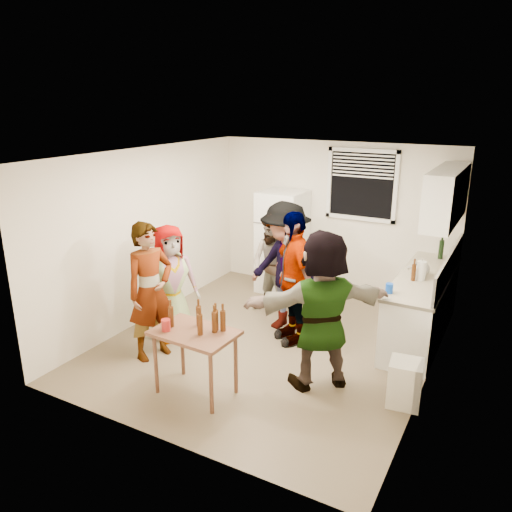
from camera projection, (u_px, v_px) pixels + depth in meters
The scene contains 23 objects.
room at pixel (270, 344), 6.67m from camera, with size 4.00×4.50×2.50m, color white, non-canonical shape.
window at pixel (362, 185), 7.76m from camera, with size 1.12×0.10×1.06m, color white, non-canonical shape.
refrigerator at pixel (282, 242), 8.33m from camera, with size 0.70×0.70×1.70m, color white.
counter_lower at pixel (421, 308), 6.73m from camera, with size 0.60×2.20×0.86m, color white.
countertop at pixel (425, 277), 6.59m from camera, with size 0.64×2.22×0.04m, color beige.
backsplash at pixel (449, 266), 6.40m from camera, with size 0.03×2.20×0.36m, color #BBB5AC.
upper_cabinets at pixel (447, 195), 6.38m from camera, with size 0.34×1.60×0.70m, color white.
kettle at pixel (421, 276), 6.59m from camera, with size 0.25×0.21×0.21m, color silver, non-canonical shape.
paper_towel at pixel (420, 280), 6.44m from camera, with size 0.12×0.12×0.25m, color white.
wine_bottle at pixel (440, 259), 7.28m from camera, with size 0.07×0.07×0.28m, color black.
beer_bottle_counter at pixel (413, 280), 6.41m from camera, with size 0.06×0.06×0.22m, color #47230C.
blue_cup at pixel (389, 293), 6.00m from camera, with size 0.09×0.09×0.12m, color blue.
picture_frame at pixel (448, 264), 6.81m from camera, with size 0.02×0.18×0.15m, color tan.
trash_bin at pixel (405, 383), 5.29m from camera, with size 0.34×0.34×0.50m, color silver.
serving_table at pixel (197, 392), 5.57m from camera, with size 0.89×0.59×0.75m, color brown, non-canonical shape.
beer_bottle_table at pixel (199, 325), 5.49m from camera, with size 0.06×0.06×0.23m, color #47230C.
red_cup at pixel (166, 331), 5.36m from camera, with size 0.10×0.10×0.13m, color maroon.
guest_grey at pixel (173, 336), 6.89m from camera, with size 0.77×1.58×0.50m, color #989898.
guest_stripe at pixel (155, 355), 6.39m from camera, with size 0.64×1.75×0.42m, color #141933.
guest_back_left at pixel (273, 314), 7.60m from camera, with size 0.75×1.53×0.58m, color brown.
guest_back_right at pixel (284, 328), 7.11m from camera, with size 1.19×1.84×0.68m, color #3E3E43.
guest_black at pixel (292, 339), 6.79m from camera, with size 1.05×1.79×0.44m, color black.
guest_orange at pixel (319, 383), 5.75m from camera, with size 1.70×1.83×0.54m, color #E47C46.
Camera 1 is at (2.72, -5.36, 3.13)m, focal length 35.00 mm.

